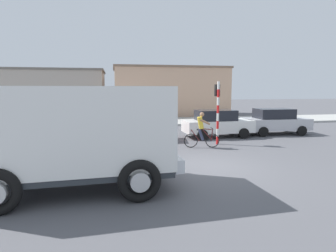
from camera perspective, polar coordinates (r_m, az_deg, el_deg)
name	(u,v)px	position (r m, az deg, el deg)	size (l,w,h in m)	color
ground_plane	(207,166)	(10.60, 7.88, -8.07)	(120.00, 120.00, 0.00)	#56565B
sidewalk_far	(155,122)	(23.74, -2.63, 0.86)	(80.00, 5.00, 0.16)	#ADADA8
truck_foreground	(75,132)	(8.18, -18.15, -1.08)	(5.55, 3.06, 2.90)	white
cyclist	(202,130)	(13.74, 6.76, -0.78)	(1.71, 0.55, 1.72)	black
traffic_light_pole	(218,104)	(14.66, 9.93, 4.41)	(0.24, 0.43, 3.20)	red
car_red_near	(133,126)	(15.70, -7.13, 0.08)	(4.20, 2.28, 1.60)	red
car_white_mid	(217,123)	(16.91, 9.85, 0.56)	(4.05, 1.98, 1.60)	white
car_far_side	(275,121)	(18.92, 20.73, 0.91)	(4.05, 1.98, 1.60)	#B7B7BC
building_corner_left	(46,93)	(32.38, -23.38, 6.11)	(12.11, 7.67, 4.75)	#9E9389
building_mid_block	(169,92)	(30.23, 0.21, 6.93)	(11.51, 6.64, 5.02)	tan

